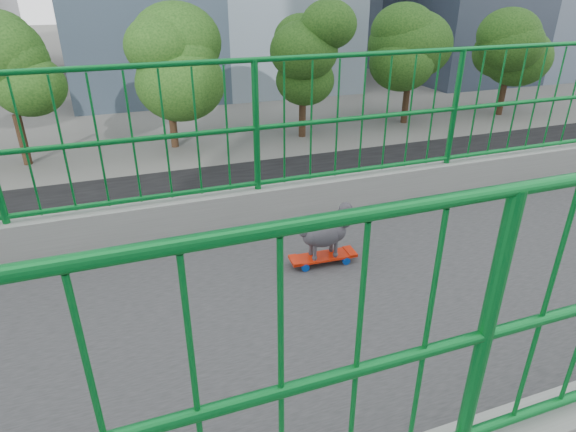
{
  "coord_description": "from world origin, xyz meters",
  "views": [
    {
      "loc": [
        2.41,
        0.91,
        8.95
      ],
      "look_at": [
        -1.41,
        2.29,
        6.97
      ],
      "focal_mm": 29.97,
      "sensor_mm": 36.0,
      "label": 1
    }
  ],
  "objects_px": {
    "skateboard": "(323,257)",
    "poodle": "(327,231)",
    "car_5": "(555,292)",
    "car_6": "(430,252)"
  },
  "relations": [
    {
      "from": "skateboard",
      "to": "poodle",
      "type": "height_order",
      "value": "poodle"
    },
    {
      "from": "poodle",
      "to": "car_5",
      "type": "relative_size",
      "value": 0.11
    },
    {
      "from": "poodle",
      "to": "car_5",
      "type": "distance_m",
      "value": 13.27
    },
    {
      "from": "car_6",
      "to": "car_5",
      "type": "bearing_deg",
      "value": 33.56
    },
    {
      "from": "skateboard",
      "to": "car_5",
      "type": "xyz_separation_m",
      "value": [
        -5.51,
        10.13,
        -6.38
      ]
    },
    {
      "from": "poodle",
      "to": "car_5",
      "type": "bearing_deg",
      "value": 121.44
    },
    {
      "from": "skateboard",
      "to": "poodle",
      "type": "xyz_separation_m",
      "value": [
        0.0,
        0.02,
        0.22
      ]
    },
    {
      "from": "poodle",
      "to": "car_5",
      "type": "xyz_separation_m",
      "value": [
        -5.51,
        10.1,
        -6.6
      ]
    },
    {
      "from": "skateboard",
      "to": "car_6",
      "type": "height_order",
      "value": "skateboard"
    },
    {
      "from": "skateboard",
      "to": "poodle",
      "type": "relative_size",
      "value": 1.13
    }
  ]
}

